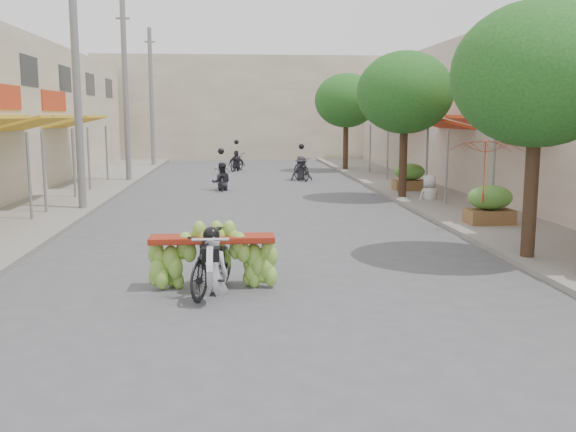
{
  "coord_description": "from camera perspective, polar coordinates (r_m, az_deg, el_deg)",
  "views": [
    {
      "loc": [
        -0.6,
        -8.5,
        2.99
      ],
      "look_at": [
        0.4,
        3.52,
        1.1
      ],
      "focal_mm": 40.0,
      "sensor_mm": 36.0,
      "label": 1
    }
  ],
  "objects": [
    {
      "name": "far_building",
      "position": [
        46.5,
        -4.07,
        9.51
      ],
      "size": [
        20.0,
        6.0,
        7.0
      ],
      "primitive_type": "cube",
      "color": "#C2B59A",
      "rests_on": "ground"
    },
    {
      "name": "bg_motorbike_a",
      "position": [
        26.1,
        -5.95,
        3.95
      ],
      "size": [
        0.81,
        1.53,
        1.95
      ],
      "color": "black",
      "rests_on": "ground"
    },
    {
      "name": "utility_pole_far",
      "position": [
        29.9,
        -14.24,
        10.62
      ],
      "size": [
        0.6,
        0.24,
        8.0
      ],
      "color": "slate",
      "rests_on": "ground"
    },
    {
      "name": "ground",
      "position": [
        9.02,
        -0.71,
        -10.43
      ],
      "size": [
        120.0,
        120.0,
        0.0
      ],
      "primitive_type": "plane",
      "color": "#525257",
      "rests_on": "ground"
    },
    {
      "name": "banana_motorbike",
      "position": [
        11.01,
        -6.77,
        -3.33
      ],
      "size": [
        2.2,
        1.96,
        1.93
      ],
      "color": "black",
      "rests_on": "ground"
    },
    {
      "name": "produce_crate_far",
      "position": [
        25.52,
        10.74,
        3.63
      ],
      "size": [
        1.2,
        0.88,
        1.16
      ],
      "color": "brown",
      "rests_on": "ground"
    },
    {
      "name": "utility_pole_mid",
      "position": [
        21.08,
        -18.28,
        11.28
      ],
      "size": [
        0.6,
        0.24,
        8.0
      ],
      "color": "slate",
      "rests_on": "ground"
    },
    {
      "name": "street_tree_near",
      "position": [
        13.88,
        21.31,
        11.59
      ],
      "size": [
        3.4,
        3.4,
        5.25
      ],
      "color": "#3A2719",
      "rests_on": "ground"
    },
    {
      "name": "bg_motorbike_c",
      "position": [
        35.22,
        -4.6,
        5.27
      ],
      "size": [
        1.21,
        1.87,
        1.95
      ],
      "color": "black",
      "rests_on": "ground"
    },
    {
      "name": "market_umbrella",
      "position": [
        17.15,
        17.21,
        6.7
      ],
      "size": [
        2.2,
        2.2,
        1.7
      ],
      "rotation": [
        0.0,
        0.0,
        -0.2
      ],
      "color": "#A83016",
      "rests_on": "ground"
    },
    {
      "name": "street_tree_far",
      "position": [
        35.02,
        5.2,
        10.16
      ],
      "size": [
        3.4,
        3.4,
        5.25
      ],
      "color": "#3A2719",
      "rests_on": "ground"
    },
    {
      "name": "sidewalk_right",
      "position": [
        24.87,
        13.08,
        1.9
      ],
      "size": [
        4.0,
        60.0,
        0.12
      ],
      "primitive_type": "cube",
      "color": "gray",
      "rests_on": "ground"
    },
    {
      "name": "produce_crate_mid",
      "position": [
        17.98,
        17.5,
        1.22
      ],
      "size": [
        1.2,
        0.88,
        1.16
      ],
      "color": "brown",
      "rests_on": "ground"
    },
    {
      "name": "street_tree_mid",
      "position": [
        23.29,
        10.36,
        10.71
      ],
      "size": [
        3.4,
        3.4,
        5.25
      ],
      "color": "#3A2719",
      "rests_on": "ground"
    },
    {
      "name": "bg_motorbike_b",
      "position": [
        29.9,
        1.19,
        4.74
      ],
      "size": [
        1.17,
        1.97,
        1.95
      ],
      "color": "black",
      "rests_on": "ground"
    },
    {
      "name": "pedestrian",
      "position": [
        22.75,
        12.52,
        3.63
      ],
      "size": [
        0.93,
        0.65,
        1.72
      ],
      "rotation": [
        0.0,
        0.0,
        3.32
      ],
      "color": "silver",
      "rests_on": "ground"
    },
    {
      "name": "sidewalk_left",
      "position": [
        24.53,
        -19.85,
        1.51
      ],
      "size": [
        4.0,
        60.0,
        0.12
      ],
      "primitive_type": "cube",
      "color": "gray",
      "rests_on": "ground"
    },
    {
      "name": "utility_pole_back",
      "position": [
        38.81,
        -12.05,
        10.24
      ],
      "size": [
        0.6,
        0.24,
        8.0
      ],
      "color": "slate",
      "rests_on": "ground"
    }
  ]
}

